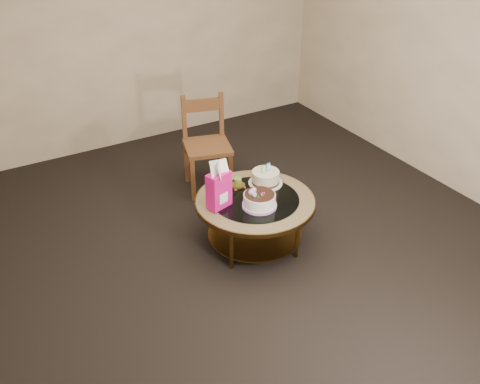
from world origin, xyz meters
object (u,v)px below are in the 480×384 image
decorated_cake (259,201)px  cream_cake (266,178)px  gift_bag (219,185)px  dining_chair (207,144)px  coffee_table (255,207)px

decorated_cake → cream_cake: bearing=49.6°
cream_cake → gift_bag: (-0.52, -0.12, 0.14)m
gift_bag → dining_chair: 1.12m
coffee_table → dining_chair: (0.10, 1.08, 0.11)m
decorated_cake → cream_cake: size_ratio=0.96×
decorated_cake → dining_chair: (0.13, 1.20, -0.03)m
coffee_table → decorated_cake: (-0.04, -0.12, 0.13)m
gift_bag → dining_chair: (0.41, 1.03, -0.17)m
decorated_cake → gift_bag: bearing=148.6°
dining_chair → gift_bag: bearing=-95.7°
cream_cake → dining_chair: 0.92m
cream_cake → gift_bag: size_ratio=0.75×
decorated_cake → gift_bag: gift_bag is taller
coffee_table → gift_bag: (-0.32, 0.05, 0.28)m
coffee_table → gift_bag: gift_bag is taller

